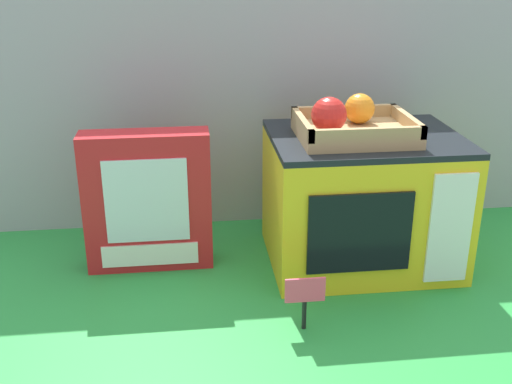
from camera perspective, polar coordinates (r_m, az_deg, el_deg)
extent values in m
plane|color=green|center=(1.34, 2.27, -6.11)|extent=(1.70, 1.70, 0.00)
cube|color=#A0A3A8|center=(1.45, 1.05, 8.14)|extent=(1.61, 0.03, 0.57)
cube|color=yellow|center=(1.30, 9.68, -0.90)|extent=(0.38, 0.29, 0.26)
cube|color=black|center=(1.26, 10.07, 4.88)|extent=(0.38, 0.29, 0.01)
cube|color=black|center=(1.16, 9.51, -3.77)|extent=(0.20, 0.01, 0.16)
cube|color=white|center=(1.22, 17.39, -3.23)|extent=(0.08, 0.01, 0.22)
cube|color=tan|center=(1.23, 9.03, 5.35)|extent=(0.22, 0.18, 0.02)
cube|color=tan|center=(1.14, 10.21, 5.21)|extent=(0.22, 0.01, 0.02)
cube|color=tan|center=(1.30, 8.10, 7.34)|extent=(0.22, 0.01, 0.02)
cube|color=tan|center=(1.20, 4.27, 6.25)|extent=(0.01, 0.18, 0.02)
cube|color=tan|center=(1.26, 13.70, 6.39)|extent=(0.01, 0.18, 0.02)
sphere|color=red|center=(1.18, 6.71, 7.04)|extent=(0.07, 0.07, 0.07)
sphere|color=orange|center=(1.26, 9.49, 7.56)|extent=(0.06, 0.06, 0.06)
cube|color=red|center=(1.27, -9.90, -0.81)|extent=(0.25, 0.07, 0.29)
cube|color=silver|center=(1.24, -10.01, -0.84)|extent=(0.16, 0.00, 0.17)
cube|color=white|center=(1.28, -9.67, -5.70)|extent=(0.19, 0.00, 0.05)
cylinder|color=black|center=(1.10, 4.50, -11.14)|extent=(0.01, 0.01, 0.06)
cube|color=#F44C6B|center=(1.08, 4.60, -8.96)|extent=(0.07, 0.00, 0.05)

